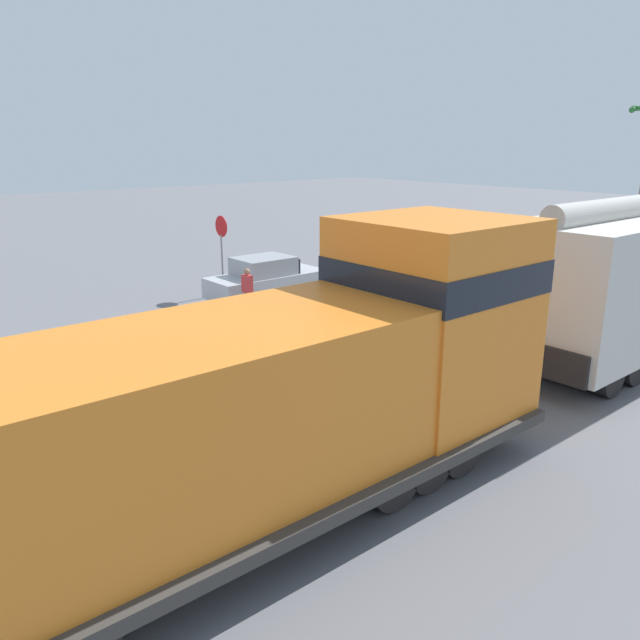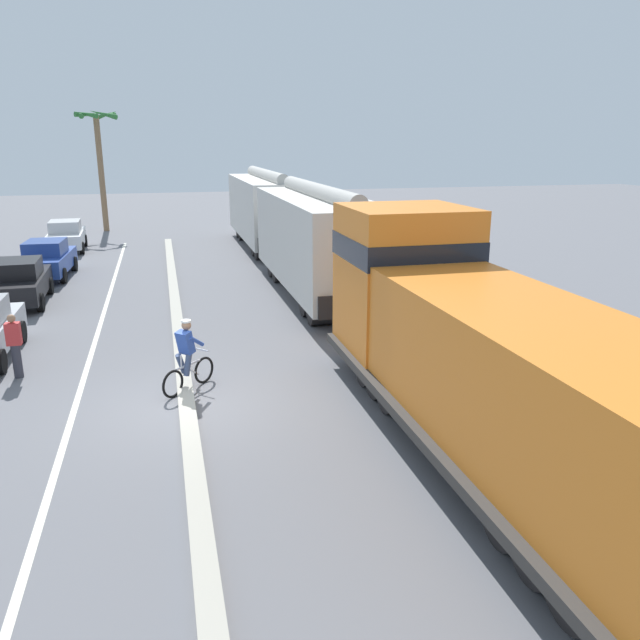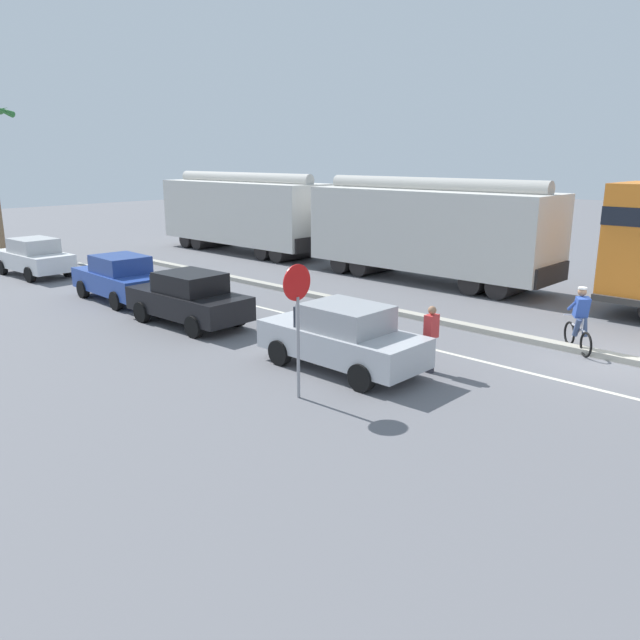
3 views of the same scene
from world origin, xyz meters
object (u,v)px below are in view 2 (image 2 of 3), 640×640
object	(u,v)px
hopper_car_middle	(267,209)
palm_tree_near	(98,142)
parked_car_black	(19,282)
pedestrian_by_cars	(15,345)
parked_car_white	(66,236)
cyclist	(187,358)
parked_car_blue	(47,259)
hopper_car_lead	(318,241)
locomotive	(472,353)

from	to	relation	value
hopper_car_middle	palm_tree_near	distance (m)	13.15
parked_car_black	pedestrian_by_cars	distance (m)	7.91
palm_tree_near	pedestrian_by_cars	xyz separation A→B (m)	(-0.17, -26.81, -4.71)
parked_car_white	cyclist	xyz separation A→B (m)	(5.34, -21.21, 0.00)
hopper_car_middle	cyclist	bearing A→B (deg)	-104.67
parked_car_blue	parked_car_white	distance (m)	6.98
hopper_car_lead	palm_tree_near	world-z (taller)	palm_tree_near
parked_car_blue	pedestrian_by_cars	world-z (taller)	same
locomotive	hopper_car_middle	distance (m)	23.76
parked_car_white	palm_tree_near	world-z (taller)	palm_tree_near
parked_car_blue	hopper_car_middle	bearing A→B (deg)	28.52
hopper_car_middle	parked_car_black	size ratio (longest dim) A/B	2.49
parked_car_white	pedestrian_by_cars	world-z (taller)	same
hopper_car_middle	cyclist	xyz separation A→B (m)	(-5.20, -19.88, -1.26)
locomotive	parked_car_black	distance (m)	17.28
hopper_car_lead	hopper_car_middle	bearing A→B (deg)	90.00
parked_car_black	palm_tree_near	xyz separation A→B (m)	(1.56, 19.02, 4.74)
locomotive	parked_car_white	distance (m)	27.23
hopper_car_lead	pedestrian_by_cars	xyz separation A→B (m)	(-9.27, -6.38, -1.23)
parked_car_blue	pedestrian_by_cars	size ratio (longest dim) A/B	2.64
parked_car_blue	cyclist	bearing A→B (deg)	-69.91
parked_car_white	palm_tree_near	xyz separation A→B (m)	(1.44, 7.50, 4.74)
parked_car_black	pedestrian_by_cars	bearing A→B (deg)	-79.90
hopper_car_lead	hopper_car_middle	world-z (taller)	same
hopper_car_middle	palm_tree_near	world-z (taller)	palm_tree_near
hopper_car_lead	hopper_car_middle	distance (m)	11.60
parked_car_black	parked_car_white	world-z (taller)	same
locomotive	hopper_car_lead	distance (m)	12.16
locomotive	parked_car_black	xyz separation A→B (m)	(-10.66, 13.56, -0.98)
parked_car_blue	pedestrian_by_cars	bearing A→B (deg)	-84.74
parked_car_blue	cyclist	size ratio (longest dim) A/B	2.49
locomotive	hopper_car_lead	world-z (taller)	locomotive
cyclist	hopper_car_lead	bearing A→B (deg)	57.85
cyclist	pedestrian_by_cars	xyz separation A→B (m)	(-4.07, 1.90, 0.03)
palm_tree_near	pedestrian_by_cars	world-z (taller)	palm_tree_near
parked_car_black	parked_car_blue	world-z (taller)	same
locomotive	hopper_car_lead	bearing A→B (deg)	90.00
locomotive	cyclist	size ratio (longest dim) A/B	6.77
locomotive	cyclist	xyz separation A→B (m)	(-5.20, 3.88, -0.98)
hopper_car_middle	parked_car_blue	size ratio (longest dim) A/B	2.48
parked_car_blue	pedestrian_by_cars	distance (m)	12.38
hopper_car_lead	hopper_car_middle	size ratio (longest dim) A/B	1.00
hopper_car_middle	parked_car_white	xyz separation A→B (m)	(-10.54, 1.33, -1.26)
locomotive	hopper_car_middle	xyz separation A→B (m)	(0.00, 23.76, 0.28)
cyclist	parked_car_white	bearing A→B (deg)	104.13
hopper_car_middle	pedestrian_by_cars	bearing A→B (deg)	-117.28
cyclist	palm_tree_near	xyz separation A→B (m)	(-3.90, 28.71, 4.74)
locomotive	pedestrian_by_cars	distance (m)	10.97
parked_car_white	cyclist	distance (m)	21.87
hopper_car_middle	pedestrian_by_cars	xyz separation A→B (m)	(-9.27, -17.98, -1.23)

